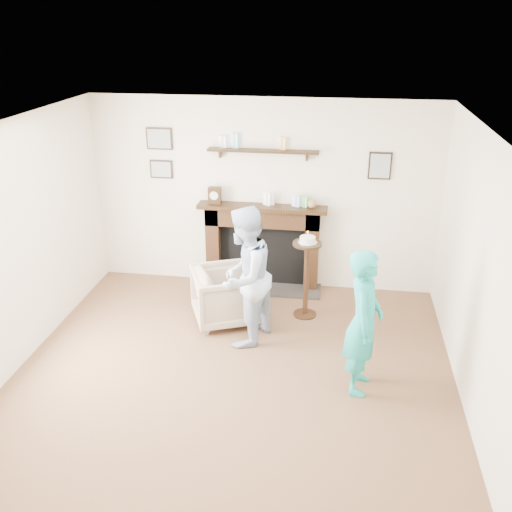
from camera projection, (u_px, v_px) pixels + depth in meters
The scene contains 6 objects.
ground at pixel (228, 391), 5.62m from camera, with size 5.00×5.00×0.00m, color brown.
room_shell at pixel (238, 213), 5.61m from camera, with size 4.54×5.02×2.52m.
armchair at pixel (226, 320), 6.92m from camera, with size 0.71×0.73×0.67m, color tan.
man at pixel (245, 340), 6.50m from camera, with size 0.77×0.60×1.58m, color silver.
woman at pixel (358, 386), 5.69m from camera, with size 0.54×0.35×1.47m, color teal.
pedestal_table at pixel (307, 265), 6.77m from camera, with size 0.34×0.34×1.10m.
Camera 1 is at (0.97, -4.55, 3.44)m, focal length 40.00 mm.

